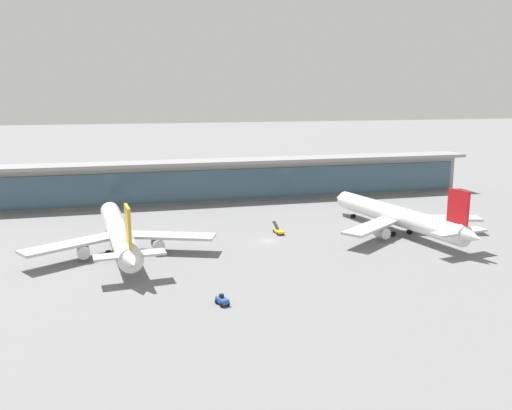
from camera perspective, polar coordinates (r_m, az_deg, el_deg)
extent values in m
plane|color=slate|center=(144.75, 1.24, -3.85)|extent=(1200.00, 1200.00, 0.00)
cylinder|color=white|center=(138.59, -14.40, -2.75)|extent=(9.97, 51.36, 5.39)
cone|color=white|center=(165.50, -15.34, -0.47)|extent=(5.70, 5.30, 5.28)
cone|color=white|center=(112.15, -13.04, -5.83)|extent=(5.36, 6.34, 4.85)
cube|color=black|center=(162.30, -15.27, -0.36)|extent=(4.22, 2.58, 0.65)
cube|color=#B7BABF|center=(133.82, -19.14, -3.98)|extent=(22.94, 17.11, 0.65)
cube|color=#B7BABF|center=(135.79, -9.31, -3.24)|extent=(23.82, 13.81, 0.65)
cylinder|color=silver|center=(133.81, -17.89, -4.72)|extent=(3.31, 4.15, 2.97)
cylinder|color=silver|center=(135.31, -10.40, -4.15)|extent=(3.31, 4.15, 2.97)
cube|color=gold|center=(114.95, -13.47, -2.14)|extent=(1.23, 6.53, 8.36)
cube|color=#B7BABF|center=(115.63, -13.27, -5.17)|extent=(15.17, 5.41, 0.46)
cylinder|color=black|center=(136.86, -15.44, -4.93)|extent=(1.23, 1.40, 1.30)
cylinder|color=black|center=(137.36, -12.96, -4.74)|extent=(1.23, 1.40, 1.30)
cylinder|color=black|center=(159.43, -15.04, -2.55)|extent=(1.23, 1.40, 1.30)
cylinder|color=white|center=(157.07, 14.63, -1.07)|extent=(14.53, 51.22, 5.39)
cone|color=white|center=(178.75, 9.01, 0.70)|extent=(6.07, 5.72, 5.28)
cone|color=white|center=(137.62, 21.90, -3.12)|extent=(5.84, 6.70, 4.85)
cube|color=black|center=(176.08, 9.58, 0.82)|extent=(4.38, 2.92, 0.65)
cube|color=#B7BABF|center=(146.64, 12.27, -2.24)|extent=(22.22, 18.57, 0.65)
cube|color=#B7BABF|center=(161.49, 18.86, -1.32)|extent=(23.96, 11.97, 0.65)
cylinder|color=silver|center=(148.34, 13.22, -2.86)|extent=(3.63, 4.37, 2.97)
cylinder|color=silver|center=(159.63, 18.22, -2.11)|extent=(3.63, 4.37, 2.97)
cube|color=red|center=(139.36, 20.71, -0.17)|extent=(1.81, 6.51, 8.36)
cube|color=#B7BABF|center=(140.04, 20.80, -2.67)|extent=(15.36, 6.71, 0.46)
cylinder|color=black|center=(154.17, 14.35, -3.00)|extent=(1.33, 1.48, 1.30)
cylinder|color=black|center=(157.93, 16.03, -2.74)|extent=(1.33, 1.48, 1.30)
cylinder|color=black|center=(173.83, 10.29, -1.16)|extent=(1.33, 1.48, 1.30)
cube|color=yellow|center=(152.14, 2.42, -2.79)|extent=(1.98, 4.86, 0.60)
cube|color=black|center=(154.10, 2.13, -2.19)|extent=(1.05, 3.98, 1.72)
cylinder|color=black|center=(153.49, 1.93, -2.78)|extent=(0.31, 0.91, 0.90)
cylinder|color=black|center=(154.02, 2.51, -2.73)|extent=(0.31, 0.91, 0.90)
cylinder|color=black|center=(150.42, 2.33, -3.08)|extent=(0.31, 0.91, 0.90)
cylinder|color=black|center=(150.95, 2.93, -3.03)|extent=(0.31, 0.91, 0.90)
cube|color=#234C9E|center=(102.37, -3.61, -10.09)|extent=(2.28, 3.12, 0.90)
cube|color=black|center=(102.32, -3.69, -9.62)|extent=(0.88, 0.88, 0.70)
cylinder|color=black|center=(102.06, -2.98, -10.42)|extent=(0.54, 0.94, 0.90)
cylinder|color=black|center=(101.43, -3.69, -10.58)|extent=(0.54, 0.94, 0.90)
cylinder|color=black|center=(103.65, -3.52, -10.07)|extent=(0.54, 0.94, 0.90)
cylinder|color=black|center=(103.03, -4.22, -10.22)|extent=(0.54, 0.94, 0.90)
cube|color=#234C9E|center=(149.65, -14.69, -3.37)|extent=(3.17, 2.75, 0.90)
cube|color=black|center=(149.30, -14.61, -3.08)|extent=(0.96, 0.96, 0.70)
cylinder|color=black|center=(149.70, -15.14, -3.56)|extent=(0.91, 0.71, 0.90)
cylinder|color=black|center=(150.86, -14.86, -3.43)|extent=(0.91, 0.71, 0.90)
cylinder|color=black|center=(148.68, -14.50, -3.63)|extent=(0.91, 0.71, 0.90)
cylinder|color=black|center=(149.85, -14.22, -3.50)|extent=(0.91, 0.71, 0.90)
cube|color=#9E998E|center=(200.10, -3.41, 2.55)|extent=(189.78, 8.00, 14.00)
cube|color=#3D5B70|center=(196.06, -3.16, 2.15)|extent=(185.99, 0.50, 11.20)
cube|color=gray|center=(197.08, -3.32, 4.64)|extent=(193.58, 12.80, 1.20)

